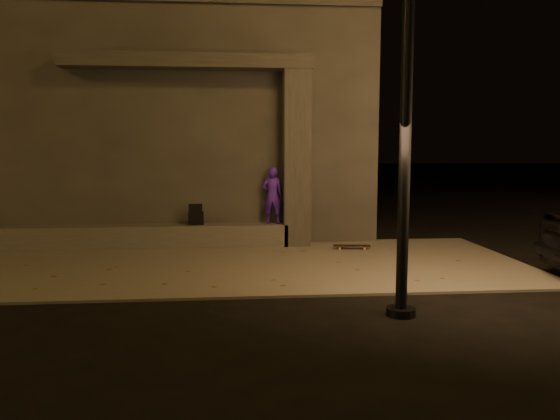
{
  "coord_description": "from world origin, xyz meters",
  "views": [
    {
      "loc": [
        0.33,
        -7.52,
        2.08
      ],
      "look_at": [
        1.2,
        2.0,
        0.98
      ],
      "focal_mm": 35.0,
      "sensor_mm": 36.0,
      "label": 1
    }
  ],
  "objects": [
    {
      "name": "skateboard",
      "position": [
        2.75,
        3.1,
        0.11
      ],
      "size": [
        0.75,
        0.28,
        0.08
      ],
      "rotation": [
        0.0,
        0.0,
        -0.13
      ],
      "color": "black",
      "rests_on": "sidewalk"
    },
    {
      "name": "backpack",
      "position": [
        -0.39,
        3.75,
        0.64
      ],
      "size": [
        0.33,
        0.23,
        0.44
      ],
      "rotation": [
        0.0,
        0.0,
        0.09
      ],
      "color": "black",
      "rests_on": "ledge"
    },
    {
      "name": "canopy",
      "position": [
        -0.5,
        3.8,
        3.78
      ],
      "size": [
        5.0,
        0.7,
        0.28
      ],
      "primitive_type": "cube",
      "color": "#363431",
      "rests_on": "column"
    },
    {
      "name": "ground",
      "position": [
        0.0,
        0.0,
        0.0
      ],
      "size": [
        120.0,
        120.0,
        0.0
      ],
      "primitive_type": "plane",
      "color": "black",
      "rests_on": "ground"
    },
    {
      "name": "column",
      "position": [
        1.7,
        3.75,
        1.84
      ],
      "size": [
        0.55,
        0.55,
        3.6
      ],
      "primitive_type": "cube",
      "color": "#363431",
      "rests_on": "sidewalk"
    },
    {
      "name": "sidewalk",
      "position": [
        0.0,
        2.0,
        0.02
      ],
      "size": [
        11.0,
        4.4,
        0.04
      ],
      "primitive_type": "cube",
      "color": "slate",
      "rests_on": "ground"
    },
    {
      "name": "skateboarder",
      "position": [
        1.2,
        3.75,
        1.08
      ],
      "size": [
        0.47,
        0.34,
        1.18
      ],
      "primitive_type": "imported",
      "rotation": [
        0.0,
        0.0,
        3.0
      ],
      "color": "#441BB3",
      "rests_on": "ledge"
    },
    {
      "name": "building",
      "position": [
        -1.0,
        6.49,
        2.61
      ],
      "size": [
        9.0,
        5.1,
        5.22
      ],
      "color": "#363431",
      "rests_on": "ground"
    },
    {
      "name": "ledge",
      "position": [
        -1.5,
        3.75,
        0.27
      ],
      "size": [
        6.0,
        0.55,
        0.45
      ],
      "primitive_type": "cube",
      "color": "#524F4A",
      "rests_on": "sidewalk"
    }
  ]
}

